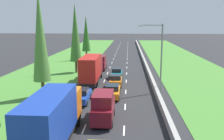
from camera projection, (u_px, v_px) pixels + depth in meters
name	position (u px, v px, depth m)	size (l,w,h in m)	color
ground_plane	(120.00, 61.00, 59.31)	(300.00, 300.00, 0.00)	#28282B
grass_verge_left	(69.00, 60.00, 60.15)	(14.00, 140.00, 0.04)	#478433
grass_verge_right	(180.00, 61.00, 58.35)	(14.00, 140.00, 0.04)	#478433
median_barrier	(144.00, 59.00, 58.85)	(0.44, 120.00, 0.85)	#9E9B93
lane_markings	(120.00, 61.00, 59.31)	(3.64, 116.00, 0.01)	white
blue_box_truck_left_lane	(53.00, 118.00, 18.03)	(2.46, 9.40, 4.18)	black
blue_sedan_left_lane	(81.00, 95.00, 28.37)	(1.82, 4.50, 1.64)	#1E47B7
maroon_van_centre_lane	(103.00, 107.00, 22.78)	(1.96, 4.90, 2.82)	maroon
orange_sedan_centre_lane	(113.00, 91.00, 30.18)	(1.82, 4.50, 1.64)	orange
red_box_truck_left_lane	(92.00, 69.00, 37.50)	(2.46, 9.40, 4.18)	black
orange_hatchback_centre_lane	(116.00, 81.00, 35.54)	(1.74, 3.90, 1.72)	orange
maroon_van_left_lane	(101.00, 63.00, 47.95)	(1.96, 4.90, 2.82)	maroon
teal_hatchback_centre_lane	(117.00, 73.00, 40.75)	(1.74, 3.90, 1.72)	teal
poplar_tree_second	(40.00, 37.00, 28.76)	(2.12, 2.12, 12.93)	#4C3823
poplar_tree_third	(75.00, 33.00, 43.88)	(2.12, 2.12, 12.61)	#4C3823
poplar_tree_fourth	(86.00, 34.00, 59.78)	(2.07, 2.07, 10.86)	#4C3823
street_light_mast	(159.00, 53.00, 31.51)	(3.20, 0.28, 9.00)	gray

